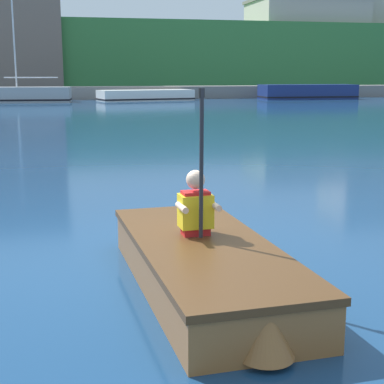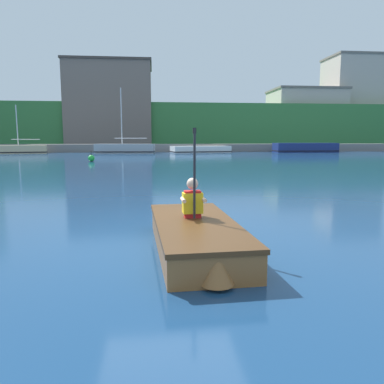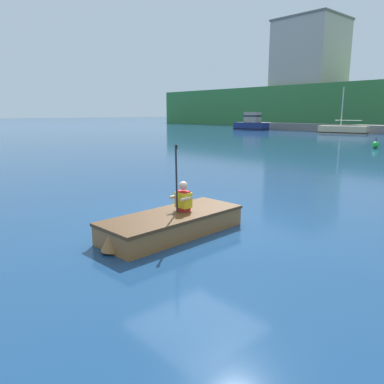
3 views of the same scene
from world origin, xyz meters
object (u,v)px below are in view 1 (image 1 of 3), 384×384
Objects in this scene: moored_boat_dock_center_near at (22,95)px; person_paddler at (196,206)px; moored_boat_dock_west_end at (308,92)px; moored_boat_dock_center_far at (146,96)px; rowboat_foreground at (206,265)px.

moored_boat_dock_center_near reaches higher than person_paddler.
moored_boat_dock_west_end is 19.94m from moored_boat_dock_center_near.
moored_boat_dock_center_near is 1.00× the size of moored_boat_dock_center_far.
moored_boat_dock_center_near is at bearing -178.57° from moored_boat_dock_west_end.
rowboat_foreground is (-16.40, -35.63, -0.26)m from moored_boat_dock_west_end.
moored_boat_dock_center_near reaches higher than moored_boat_dock_west_end.
moored_boat_dock_west_end is at bearing 1.43° from moored_boat_dock_center_near.
moored_boat_dock_west_end is at bearing -1.16° from moored_boat_dock_center_far.
moored_boat_dock_west_end is 2.28× the size of rowboat_foreground.
moored_boat_dock_center_near is 2.21× the size of rowboat_foreground.
person_paddler is (3.52, -34.81, 0.21)m from moored_boat_dock_center_near.
rowboat_foreground is at bearing -84.26° from moored_boat_dock_center_near.
moored_boat_dock_center_near is 5.14× the size of person_paddler.
person_paddler reaches higher than moored_boat_dock_west_end.
moored_boat_dock_center_far is at bearing 5.17° from moored_boat_dock_center_near.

